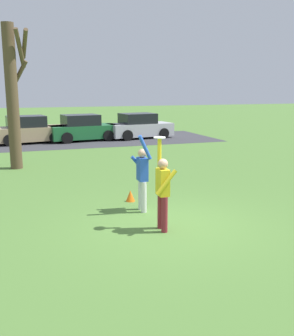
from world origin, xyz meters
name	(u,v)px	position (x,y,z in m)	size (l,w,h in m)	color
ground_plane	(169,225)	(0.00, 0.00, 0.00)	(120.00, 120.00, 0.00)	#4C7533
person_catcher	(163,188)	(-0.29, -0.29, 0.98)	(0.49, 0.54, 2.08)	maroon
person_defender	(142,174)	(-0.26, 1.23, 0.98)	(0.49, 0.55, 2.04)	silver
frisbee_disc	(160,138)	(-0.29, -0.06, 2.09)	(0.27, 0.27, 0.02)	white
parked_car_tan	(29,131)	(-2.36, 15.82, 0.73)	(4.29, 2.43, 1.59)	tan
parked_car_green	(83,129)	(0.81, 15.80, 0.73)	(4.29, 2.43, 1.59)	#1E6633
parked_car_silver	(139,127)	(4.47, 15.85, 0.73)	(4.29, 2.43, 1.59)	#BCBCC1
parking_strip	(86,141)	(0.98, 15.71, 0.00)	(16.09, 6.40, 0.01)	#38383D
bare_tree_tall	(13,94)	(-3.21, 8.21, 2.94)	(0.95, 1.31, 5.60)	brown
field_cone_orange	(130,196)	(-0.30, 2.19, 0.16)	(0.26, 0.26, 0.32)	orange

